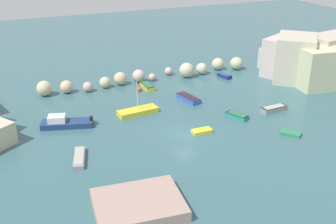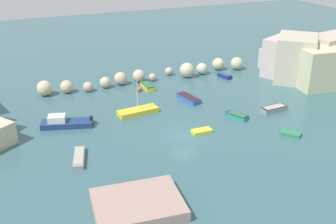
{
  "view_description": "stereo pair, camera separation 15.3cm",
  "coord_description": "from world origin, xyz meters",
  "px_view_note": "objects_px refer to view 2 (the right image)",
  "views": [
    {
      "loc": [
        -18.71,
        -38.92,
        22.15
      ],
      "look_at": [
        0.0,
        4.86,
        1.0
      ],
      "focal_mm": 43.85,
      "sensor_mm": 36.0,
      "label": 1
    },
    {
      "loc": [
        -18.57,
        -38.98,
        22.15
      ],
      "look_at": [
        0.0,
        4.86,
        1.0
      ],
      "focal_mm": 43.85,
      "sensor_mm": 36.0,
      "label": 2
    }
  ],
  "objects_px": {
    "moored_boat_4": "(189,98)",
    "moored_boat_9": "(291,134)",
    "channel_buoy": "(140,89)",
    "moored_boat_0": "(109,192)",
    "stone_dock": "(138,205)",
    "moored_boat_7": "(237,116)",
    "moored_boat_1": "(138,111)",
    "moored_boat_10": "(65,122)",
    "moored_boat_5": "(274,109)",
    "moored_boat_2": "(79,157)",
    "moored_boat_8": "(148,86)",
    "moored_boat_6": "(202,131)",
    "moored_boat_3": "(225,76)"
  },
  "relations": [
    {
      "from": "moored_boat_5",
      "to": "moored_boat_4",
      "type": "bearing_deg",
      "value": -46.02
    },
    {
      "from": "moored_boat_1",
      "to": "moored_boat_5",
      "type": "bearing_deg",
      "value": 153.19
    },
    {
      "from": "moored_boat_5",
      "to": "moored_boat_9",
      "type": "height_order",
      "value": "moored_boat_5"
    },
    {
      "from": "moored_boat_0",
      "to": "moored_boat_7",
      "type": "relative_size",
      "value": 0.98
    },
    {
      "from": "moored_boat_8",
      "to": "moored_boat_6",
      "type": "bearing_deg",
      "value": -176.7
    },
    {
      "from": "channel_buoy",
      "to": "moored_boat_6",
      "type": "distance_m",
      "value": 16.15
    },
    {
      "from": "moored_boat_1",
      "to": "moored_boat_10",
      "type": "distance_m",
      "value": 9.52
    },
    {
      "from": "moored_boat_4",
      "to": "moored_boat_9",
      "type": "height_order",
      "value": "moored_boat_4"
    },
    {
      "from": "moored_boat_6",
      "to": "moored_boat_1",
      "type": "bearing_deg",
      "value": -56.58
    },
    {
      "from": "moored_boat_4",
      "to": "moored_boat_6",
      "type": "relative_size",
      "value": 1.79
    },
    {
      "from": "moored_boat_7",
      "to": "moored_boat_4",
      "type": "bearing_deg",
      "value": -1.16
    },
    {
      "from": "moored_boat_7",
      "to": "stone_dock",
      "type": "bearing_deg",
      "value": 102.05
    },
    {
      "from": "moored_boat_8",
      "to": "moored_boat_9",
      "type": "height_order",
      "value": "moored_boat_8"
    },
    {
      "from": "moored_boat_4",
      "to": "moored_boat_7",
      "type": "relative_size",
      "value": 1.35
    },
    {
      "from": "moored_boat_0",
      "to": "moored_boat_10",
      "type": "relative_size",
      "value": 0.48
    },
    {
      "from": "stone_dock",
      "to": "moored_boat_10",
      "type": "relative_size",
      "value": 1.16
    },
    {
      "from": "moored_boat_3",
      "to": "moored_boat_10",
      "type": "relative_size",
      "value": 0.42
    },
    {
      "from": "moored_boat_3",
      "to": "channel_buoy",
      "type": "bearing_deg",
      "value": -102.29
    },
    {
      "from": "moored_boat_4",
      "to": "moored_boat_7",
      "type": "bearing_deg",
      "value": 11.26
    },
    {
      "from": "moored_boat_7",
      "to": "moored_boat_9",
      "type": "relative_size",
      "value": 1.26
    },
    {
      "from": "channel_buoy",
      "to": "moored_boat_9",
      "type": "relative_size",
      "value": 0.26
    },
    {
      "from": "moored_boat_6",
      "to": "moored_boat_9",
      "type": "height_order",
      "value": "moored_boat_6"
    },
    {
      "from": "stone_dock",
      "to": "moored_boat_9",
      "type": "distance_m",
      "value": 22.19
    },
    {
      "from": "moored_boat_9",
      "to": "moored_boat_0",
      "type": "bearing_deg",
      "value": 58.28
    },
    {
      "from": "stone_dock",
      "to": "moored_boat_7",
      "type": "distance_m",
      "value": 22.23
    },
    {
      "from": "stone_dock",
      "to": "moored_boat_6",
      "type": "relative_size",
      "value": 3.13
    },
    {
      "from": "stone_dock",
      "to": "moored_boat_2",
      "type": "distance_m",
      "value": 10.81
    },
    {
      "from": "moored_boat_2",
      "to": "moored_boat_9",
      "type": "xyz_separation_m",
      "value": [
        24.19,
        -4.06,
        -0.08
      ]
    },
    {
      "from": "channel_buoy",
      "to": "moored_boat_5",
      "type": "relative_size",
      "value": 0.18
    },
    {
      "from": "moored_boat_8",
      "to": "moored_boat_3",
      "type": "bearing_deg",
      "value": -90.36
    },
    {
      "from": "moored_boat_2",
      "to": "moored_boat_3",
      "type": "height_order",
      "value": "moored_boat_3"
    },
    {
      "from": "moored_boat_3",
      "to": "moored_boat_7",
      "type": "xyz_separation_m",
      "value": [
        -6.56,
        -14.38,
        -0.01
      ]
    },
    {
      "from": "moored_boat_6",
      "to": "moored_boat_5",
      "type": "bearing_deg",
      "value": -170.01
    },
    {
      "from": "moored_boat_6",
      "to": "stone_dock",
      "type": "bearing_deg",
      "value": 44.0
    },
    {
      "from": "moored_boat_5",
      "to": "moored_boat_7",
      "type": "xyz_separation_m",
      "value": [
        -5.62,
        0.2,
        -0.09
      ]
    },
    {
      "from": "moored_boat_0",
      "to": "moored_boat_7",
      "type": "xyz_separation_m",
      "value": [
        19.67,
        9.92,
        0.01
      ]
    },
    {
      "from": "moored_boat_4",
      "to": "moored_boat_5",
      "type": "relative_size",
      "value": 1.17
    },
    {
      "from": "moored_boat_2",
      "to": "moored_boat_9",
      "type": "height_order",
      "value": "moored_boat_2"
    },
    {
      "from": "channel_buoy",
      "to": "moored_boat_0",
      "type": "xyz_separation_m",
      "value": [
        -11.33,
        -23.9,
        -0.05
      ]
    },
    {
      "from": "moored_boat_7",
      "to": "moored_boat_1",
      "type": "bearing_deg",
      "value": 37.28
    },
    {
      "from": "moored_boat_6",
      "to": "channel_buoy",
      "type": "bearing_deg",
      "value": -80.88
    },
    {
      "from": "moored_boat_5",
      "to": "moored_boat_10",
      "type": "xyz_separation_m",
      "value": [
        -26.46,
        6.28,
        0.15
      ]
    },
    {
      "from": "moored_boat_7",
      "to": "moored_boat_9",
      "type": "bearing_deg",
      "value": -177.95
    },
    {
      "from": "moored_boat_0",
      "to": "moored_boat_9",
      "type": "height_order",
      "value": "moored_boat_0"
    },
    {
      "from": "stone_dock",
      "to": "moored_boat_7",
      "type": "height_order",
      "value": "stone_dock"
    },
    {
      "from": "stone_dock",
      "to": "moored_boat_3",
      "type": "height_order",
      "value": "stone_dock"
    },
    {
      "from": "moored_boat_9",
      "to": "moored_boat_7",
      "type": "bearing_deg",
      "value": -13.8
    },
    {
      "from": "moored_boat_3",
      "to": "moored_boat_5",
      "type": "relative_size",
      "value": 0.74
    },
    {
      "from": "channel_buoy",
      "to": "moored_boat_10",
      "type": "relative_size",
      "value": 0.1
    },
    {
      "from": "stone_dock",
      "to": "moored_boat_9",
      "type": "height_order",
      "value": "stone_dock"
    }
  ]
}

